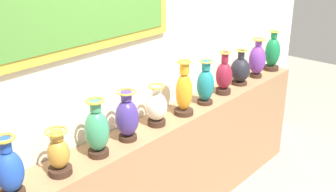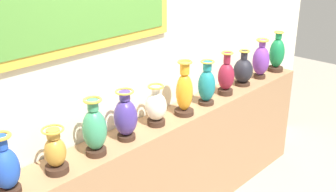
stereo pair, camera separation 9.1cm
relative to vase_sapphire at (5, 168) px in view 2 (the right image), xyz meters
name	(u,v)px [view 2 (the right image)]	position (x,y,z in m)	size (l,w,h in m)	color
display_shelf	(168,173)	(1.31, 0.02, -0.65)	(3.47, 0.33, 0.98)	#99704C
back_wall	(145,51)	(1.29, 0.24, 0.34)	(4.85, 0.14, 2.93)	beige
vase_sapphire	(5,168)	(0.00, 0.00, 0.00)	(0.15, 0.15, 0.36)	#382319
vase_ochre	(55,153)	(0.30, -0.01, -0.03)	(0.14, 0.14, 0.29)	#382319
vase_jade	(95,130)	(0.59, -0.01, 0.02)	(0.16, 0.16, 0.39)	#382319
vase_indigo	(126,117)	(0.86, 0.00, 0.01)	(0.16, 0.16, 0.36)	#382319
vase_ivory	(156,107)	(1.17, 0.01, -0.01)	(0.16, 0.16, 0.31)	#382319
vase_amber	(184,92)	(1.45, -0.02, 0.03)	(0.15, 0.15, 0.44)	#382319
vase_teal	(207,85)	(1.74, -0.02, 0.01)	(0.14, 0.14, 0.37)	#382319
vase_burgundy	(226,77)	(2.03, -0.01, 0.00)	(0.14, 0.14, 0.38)	#382319
vase_onyx	(243,71)	(2.32, 0.01, -0.02)	(0.18, 0.18, 0.33)	#382319
vase_violet	(261,60)	(2.61, -0.01, 0.02)	(0.16, 0.16, 0.39)	#382319
vase_emerald	(277,54)	(2.91, -0.01, 0.02)	(0.15, 0.15, 0.41)	#382319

